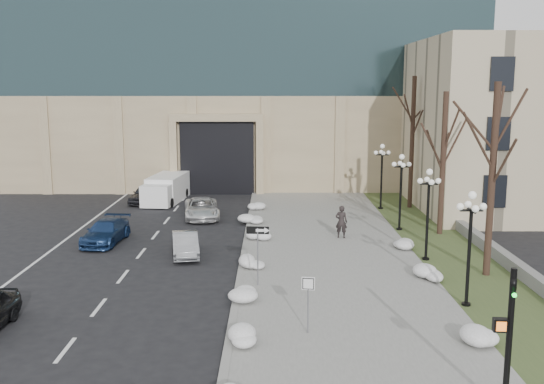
{
  "coord_description": "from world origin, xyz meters",
  "views": [
    {
      "loc": [
        0.49,
        -17.2,
        8.79
      ],
      "look_at": [
        0.48,
        13.01,
        3.5
      ],
      "focal_mm": 40.0,
      "sensor_mm": 36.0,
      "label": 1
    }
  ],
  "objects": [
    {
      "name": "car_c",
      "position": [
        -8.95,
        16.21,
        0.65
      ],
      "size": [
        2.19,
        4.6,
        1.29
      ],
      "primitive_type": "imported",
      "rotation": [
        0.0,
        0.0,
        -0.09
      ],
      "color": "navy",
      "rests_on": "ground"
    },
    {
      "name": "box_truck",
      "position": [
        -7.68,
        28.69,
        0.97
      ],
      "size": [
        2.84,
        6.48,
        1.99
      ],
      "rotation": [
        0.0,
        0.0,
        -0.11
      ],
      "color": "white",
      "rests_on": "ground"
    },
    {
      "name": "lamppost_a",
      "position": [
        8.3,
        6.0,
        3.07
      ],
      "size": [
        1.18,
        1.18,
        4.76
      ],
      "color": "black",
      "rests_on": "ground"
    },
    {
      "name": "snow_clump_h",
      "position": [
        7.76,
        2.51,
        0.3
      ],
      "size": [
        1.1,
        1.6,
        0.36
      ],
      "primitive_type": "ellipsoid",
      "color": "white",
      "rests_on": "sidewalk"
    },
    {
      "name": "snow_clump_j",
      "position": [
        7.55,
        14.86,
        0.3
      ],
      "size": [
        1.1,
        1.6,
        0.36
      ],
      "primitive_type": "ellipsoid",
      "color": "white",
      "rests_on": "sidewalk"
    },
    {
      "name": "car_e",
      "position": [
        -9.11,
        28.2,
        0.7
      ],
      "size": [
        2.38,
        4.35,
        1.4
      ],
      "primitive_type": "imported",
      "rotation": [
        0.0,
        0.0,
        -0.18
      ],
      "color": "#313136",
      "rests_on": "ground"
    },
    {
      "name": "keep_sign",
      "position": [
        1.76,
        3.19,
        1.61
      ],
      "size": [
        0.47,
        0.12,
        2.18
      ],
      "rotation": [
        0.0,
        0.0,
        -0.16
      ],
      "color": "slate",
      "rests_on": "ground"
    },
    {
      "name": "car_b",
      "position": [
        -4.06,
        13.54,
        0.62
      ],
      "size": [
        1.94,
        3.91,
        1.23
      ],
      "primitive_type": "imported",
      "rotation": [
        0.0,
        0.0,
        0.18
      ],
      "color": "#96989C",
      "rests_on": "ground"
    },
    {
      "name": "snow_clump_f",
      "position": [
        -0.88,
        20.96,
        0.3
      ],
      "size": [
        1.1,
        1.6,
        0.36
      ],
      "primitive_type": "ellipsoid",
      "color": "white",
      "rests_on": "sidewalk"
    },
    {
      "name": "lamppost_c",
      "position": [
        8.3,
        19.0,
        3.07
      ],
      "size": [
        1.18,
        1.18,
        4.76
      ],
      "color": "black",
      "rests_on": "ground"
    },
    {
      "name": "sidewalk",
      "position": [
        3.5,
        14.0,
        0.06
      ],
      "size": [
        9.0,
        40.0,
        0.12
      ],
      "primitive_type": "cube",
      "color": "gray",
      "rests_on": "ground"
    },
    {
      "name": "grass_strip",
      "position": [
        10.0,
        14.0,
        0.05
      ],
      "size": [
        4.0,
        40.0,
        0.1
      ],
      "primitive_type": "cube",
      "color": "#3A4A25",
      "rests_on": "ground"
    },
    {
      "name": "pedestrian",
      "position": [
        4.49,
        16.94,
        1.07
      ],
      "size": [
        0.79,
        0.62,
        1.9
      ],
      "primitive_type": "imported",
      "rotation": [
        0.0,
        0.0,
        2.88
      ],
      "color": "black",
      "rests_on": "sidewalk"
    },
    {
      "name": "lamppost_b",
      "position": [
        8.3,
        12.5,
        3.07
      ],
      "size": [
        1.18,
        1.18,
        4.76
      ],
      "color": "black",
      "rests_on": "ground"
    },
    {
      "name": "snow_clump_c",
      "position": [
        -0.61,
        6.64,
        0.3
      ],
      "size": [
        1.1,
        1.6,
        0.36
      ],
      "primitive_type": "ellipsoid",
      "color": "white",
      "rests_on": "sidewalk"
    },
    {
      "name": "snow_clump_b",
      "position": [
        -0.84,
        1.92,
        0.3
      ],
      "size": [
        1.1,
        1.6,
        0.36
      ],
      "primitive_type": "ellipsoid",
      "color": "white",
      "rests_on": "sidewalk"
    },
    {
      "name": "tree_far",
      "position": [
        10.5,
        26.0,
        6.15
      ],
      "size": [
        3.2,
        3.2,
        9.5
      ],
      "color": "black",
      "rests_on": "ground"
    },
    {
      "name": "curb",
      "position": [
        -1.0,
        14.0,
        0.07
      ],
      "size": [
        0.3,
        40.0,
        0.14
      ],
      "primitive_type": "cube",
      "color": "gray",
      "rests_on": "ground"
    },
    {
      "name": "stone_wall",
      "position": [
        12.0,
        16.0,
        0.35
      ],
      "size": [
        0.5,
        30.0,
        0.7
      ],
      "primitive_type": "cube",
      "color": "gray",
      "rests_on": "ground"
    },
    {
      "name": "snow_clump_i",
      "position": [
        7.74,
        9.54,
        0.3
      ],
      "size": [
        1.1,
        1.6,
        0.36
      ],
      "primitive_type": "ellipsoid",
      "color": "white",
      "rests_on": "sidewalk"
    },
    {
      "name": "lamppost_d",
      "position": [
        8.3,
        25.5,
        3.07
      ],
      "size": [
        1.18,
        1.18,
        4.76
      ],
      "color": "black",
      "rests_on": "ground"
    },
    {
      "name": "snow_clump_e",
      "position": [
        -0.31,
        16.57,
        0.3
      ],
      "size": [
        1.1,
        1.6,
        0.36
      ],
      "primitive_type": "ellipsoid",
      "color": "white",
      "rests_on": "sidewalk"
    },
    {
      "name": "one_way_sign",
      "position": [
        0.03,
        8.41,
        2.29
      ],
      "size": [
        1.04,
        0.29,
        2.78
      ],
      "rotation": [
        0.0,
        0.0,
        -0.09
      ],
      "color": "slate",
      "rests_on": "ground"
    },
    {
      "name": "ground",
      "position": [
        0.0,
        0.0,
        0.0
      ],
      "size": [
        160.0,
        160.0,
        0.0
      ],
      "primitive_type": "plane",
      "color": "black",
      "rests_on": "ground"
    },
    {
      "name": "tree_mid",
      "position": [
        10.5,
        18.0,
        5.5
      ],
      "size": [
        3.2,
        3.2,
        8.5
      ],
      "color": "black",
      "rests_on": "ground"
    },
    {
      "name": "snow_clump_g",
      "position": [
        -0.71,
        24.95,
        0.3
      ],
      "size": [
        1.1,
        1.6,
        0.36
      ],
      "primitive_type": "ellipsoid",
      "color": "white",
      "rests_on": "sidewalk"
    },
    {
      "name": "tree_near",
      "position": [
        10.5,
        10.0,
        5.83
      ],
      "size": [
        3.2,
        3.2,
        9.0
      ],
      "color": "black",
      "rests_on": "ground"
    },
    {
      "name": "car_d",
      "position": [
        -4.26,
        22.76,
        0.67
      ],
      "size": [
        2.92,
        5.11,
        1.34
      ],
      "primitive_type": "imported",
      "rotation": [
        0.0,
        0.0,
        0.15
      ],
      "color": "silver",
      "rests_on": "ground"
    },
    {
      "name": "snow_clump_d",
      "position": [
        -0.51,
        11.12,
        0.3
      ],
      "size": [
        1.1,
        1.6,
        0.36
      ],
      "primitive_type": "ellipsoid",
      "color": "white",
      "rests_on": "sidewalk"
    },
    {
      "name": "traffic_signal",
      "position": [
        6.72,
        -2.13,
        2.06
      ],
      "size": [
        0.71,
        0.94,
        4.15
      ],
      "rotation": [
        0.0,
        0.0,
        -0.06
      ],
      "color": "black",
      "rests_on": "ground"
    }
  ]
}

